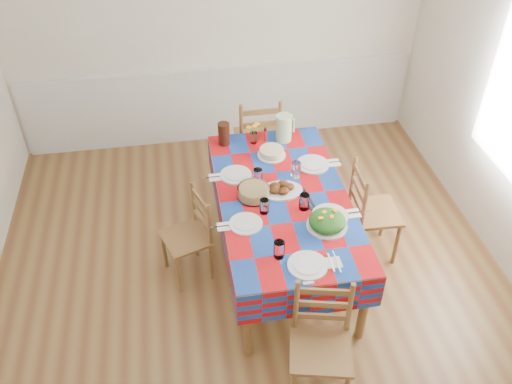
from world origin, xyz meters
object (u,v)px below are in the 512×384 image
Objects in this scene: chair_far at (258,140)px; chair_right at (370,212)px; dining_table at (283,204)px; green_pitcher at (284,128)px; chair_near at (321,345)px; tea_pitcher at (224,134)px; chair_left at (190,236)px; meat_platter at (281,189)px.

chair_far is 1.06× the size of chair_right.
dining_table is at bearing 89.95° from chair_far.
chair_near is (-0.16, -2.08, -0.43)m from green_pitcher.
chair_far reaches higher than chair_near.
chair_far is at bearing 103.34° from chair_near.
chair_near is at bearing -79.17° from tea_pitcher.
chair_left is at bearing 135.70° from chair_near.
chair_near is 1.48m from chair_right.
meat_platter is at bearing -103.26° from green_pitcher.
tea_pitcher reaches higher than chair_right.
dining_table is 0.13m from meat_platter.
meat_platter is at bearing 88.34° from chair_right.
chair_far reaches higher than chair_left.
chair_far is 1.48m from chair_left.
chair_far reaches higher than chair_right.
chair_near is at bearing 150.45° from chair_right.
dining_table is 9.15× the size of tea_pitcher.
green_pitcher is at bearing 76.74° from meat_platter.
chair_left is (-0.80, 0.01, -0.27)m from dining_table.
chair_left is 1.60m from chair_right.
chair_right is at bearing 122.38° from chair_far.
chair_left is (-0.80, -1.24, -0.08)m from chair_far.
chair_right is (0.62, -0.82, -0.43)m from green_pitcher.
chair_left is at bearing -176.70° from meat_platter.
green_pitcher reaches higher than chair_near.
green_pitcher reaches higher than dining_table.
dining_table is 0.95m from tea_pitcher.
chair_left is at bearing 91.98° from chair_right.
chair_right reaches higher than chair_near.
tea_pitcher is at bearing 134.33° from chair_left.
tea_pitcher is 0.68m from chair_far.
chair_near reaches higher than chair_left.
green_pitcher is 0.25× the size of chair_far.
chair_near is (0.01, -1.26, -0.22)m from dining_table.
tea_pitcher is at bearing 115.88° from meat_platter.
green_pitcher reaches higher than chair_right.
green_pitcher reaches higher than chair_far.
dining_table is at bearing -101.67° from green_pitcher.
meat_platter is at bearing 103.99° from chair_near.
green_pitcher is 2.13m from chair_near.
meat_platter is 1.67× the size of tea_pitcher.
meat_platter is 0.42× the size of chair_left.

